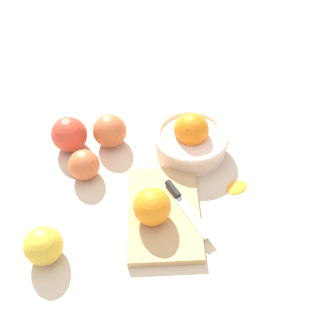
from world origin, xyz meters
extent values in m
plane|color=beige|center=(0.00, 0.00, 0.00)|extent=(2.40, 2.40, 0.00)
cylinder|color=beige|center=(-0.12, 0.07, 0.03)|extent=(0.16, 0.16, 0.05)
torus|color=beige|center=(-0.12, 0.07, 0.05)|extent=(0.18, 0.18, 0.02)
sphere|color=orange|center=(-0.13, 0.07, 0.07)|extent=(0.08, 0.08, 0.08)
sphere|color=orange|center=(-0.13, 0.06, 0.07)|extent=(0.07, 0.07, 0.07)
cube|color=tan|center=(0.06, 0.02, 0.01)|extent=(0.25, 0.17, 0.02)
sphere|color=orange|center=(0.08, 0.00, 0.06)|extent=(0.08, 0.08, 0.08)
cube|color=silver|center=(0.07, 0.08, 0.02)|extent=(0.10, 0.08, 0.00)
cylinder|color=black|center=(0.01, 0.04, 0.03)|extent=(0.04, 0.04, 0.01)
sphere|color=#D6422D|center=(-0.12, -0.22, 0.04)|extent=(0.08, 0.08, 0.08)
sphere|color=#CC6638|center=(-0.04, -0.16, 0.03)|extent=(0.07, 0.07, 0.07)
sphere|color=gold|center=(0.17, -0.19, 0.04)|extent=(0.07, 0.07, 0.07)
sphere|color=#CC6638|center=(-0.14, -0.12, 0.04)|extent=(0.08, 0.08, 0.08)
ellipsoid|color=orange|center=(-0.02, 0.18, 0.00)|extent=(0.06, 0.06, 0.01)
camera|label=1|loc=(0.51, 0.06, 0.67)|focal=41.30mm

